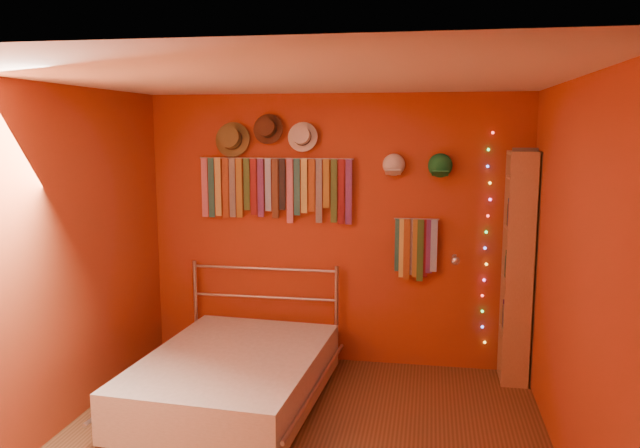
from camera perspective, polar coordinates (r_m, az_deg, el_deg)
The scene contains 15 objects.
back_wall at distance 5.77m, azimuth 1.36°, elevation -0.60°, with size 3.50×0.02×2.50m, color maroon.
right_wall at distance 4.09m, azimuth 22.42°, elevation -5.16°, with size 0.02×3.50×2.50m, color maroon.
left_wall at distance 4.77m, azimuth -23.40°, elevation -3.31°, with size 0.02×3.50×2.50m, color maroon.
ceiling at distance 3.99m, azimuth -2.49°, elevation 13.24°, with size 3.50×3.50×0.02m, color white.
tie_rack at distance 5.77m, azimuth -4.13°, elevation 3.44°, with size 1.45×0.03×0.60m.
small_tie_rack at distance 5.67m, azimuth 8.74°, elevation -2.08°, with size 0.40×0.03×0.57m.
fedora_olive at distance 5.82m, azimuth -8.12°, elevation 7.73°, with size 0.33×0.18×0.32m.
fedora_brown at distance 5.73m, azimuth -4.85°, elevation 8.72°, with size 0.28×0.15×0.27m.
fedora_white at distance 5.66m, azimuth -1.66°, elevation 8.04°, with size 0.27×0.15×0.27m.
cap_white at distance 5.60m, azimuth 6.76°, elevation 5.38°, with size 0.19×0.24×0.19m.
cap_green at distance 5.59m, azimuth 10.93°, elevation 5.25°, with size 0.20×0.25×0.20m.
fairy_lights at distance 5.70m, azimuth 14.97°, elevation -1.44°, with size 0.06×0.02×1.91m.
reading_lamp at distance 5.50m, azimuth 12.27°, elevation -3.22°, with size 0.08×0.33×0.10m.
bookshelf at distance 5.59m, azimuth 18.06°, elevation -3.76°, with size 0.25×0.34×2.00m.
bed at distance 5.19m, azimuth -7.94°, elevation -13.65°, with size 1.53×1.98×0.93m.
Camera 1 is at (0.86, -3.88, 2.18)m, focal length 35.00 mm.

